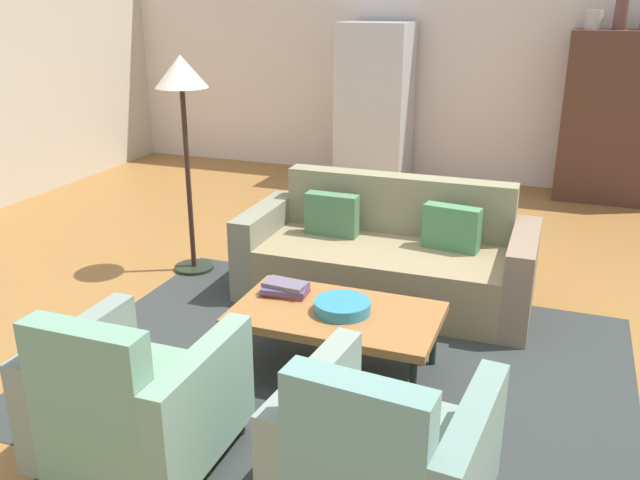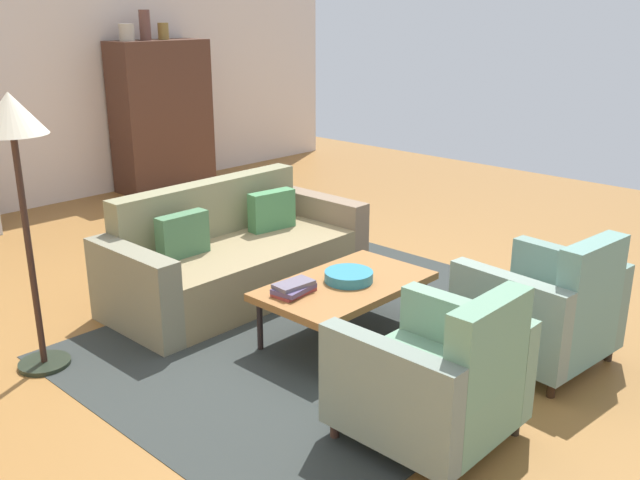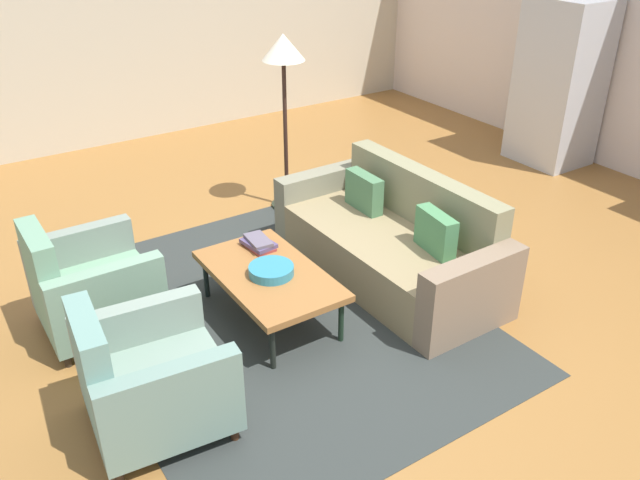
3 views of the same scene
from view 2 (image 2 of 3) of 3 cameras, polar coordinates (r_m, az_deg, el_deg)
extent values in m
plane|color=olive|center=(5.35, -1.84, -5.59)|extent=(11.01, 11.01, 0.00)
cube|color=beige|center=(8.49, -23.08, 11.71)|extent=(9.18, 0.12, 2.80)
cube|color=#2E3331|center=(4.96, 1.56, -7.57)|extent=(3.40, 2.60, 0.01)
cube|color=#897753|center=(5.57, -6.50, -2.38)|extent=(1.75, 0.91, 0.42)
cube|color=#7D7A59|center=(5.77, -8.92, 0.54)|extent=(1.74, 0.19, 0.86)
cube|color=#7E6953|center=(6.17, 0.21, 0.79)|extent=(0.19, 0.90, 0.62)
cube|color=gray|center=(5.01, -14.86, -4.10)|extent=(0.19, 0.90, 0.62)
cube|color=#447C4D|center=(5.81, -3.92, 2.41)|extent=(0.41, 0.17, 0.32)
cube|color=#456F4A|center=(5.27, -11.05, 0.41)|extent=(0.40, 0.13, 0.32)
cylinder|color=black|center=(4.69, -4.89, -6.88)|extent=(0.04, 0.04, 0.35)
cylinder|color=black|center=(5.40, 3.52, -3.40)|extent=(0.04, 0.04, 0.35)
cylinder|color=black|center=(4.33, 0.14, -9.08)|extent=(0.04, 0.04, 0.35)
cylinder|color=black|center=(5.08, 8.37, -4.98)|extent=(0.04, 0.04, 0.35)
cube|color=#945E2F|center=(4.78, 2.05, -3.74)|extent=(1.20, 0.70, 0.05)
cylinder|color=#37241D|center=(3.86, 1.21, -15.01)|extent=(0.05, 0.05, 0.10)
cylinder|color=#322419|center=(4.31, 7.43, -11.29)|extent=(0.05, 0.05, 0.10)
cylinder|color=#2D2419|center=(4.01, 15.51, -14.30)|extent=(0.05, 0.05, 0.10)
cube|color=gray|center=(3.80, 8.65, -12.23)|extent=(0.56, 0.80, 0.30)
cube|color=gray|center=(3.53, 13.28, -10.58)|extent=(0.56, 0.14, 0.78)
cube|color=gray|center=(3.50, 5.46, -12.54)|extent=(0.12, 0.80, 0.56)
cube|color=gray|center=(3.99, 11.60, -8.71)|extent=(0.12, 0.80, 0.56)
cylinder|color=#2F2D1A|center=(4.74, 11.11, -8.64)|extent=(0.05, 0.05, 0.10)
cylinder|color=#3A2113|center=(5.25, 15.72, -6.24)|extent=(0.05, 0.05, 0.10)
cylinder|color=#331D10|center=(4.41, 18.21, -11.39)|extent=(0.05, 0.05, 0.10)
cylinder|color=#30251A|center=(4.96, 22.32, -8.47)|extent=(0.05, 0.05, 0.10)
cube|color=gray|center=(4.74, 17.07, -6.43)|extent=(0.63, 0.85, 0.30)
cube|color=gray|center=(4.50, 20.90, -4.85)|extent=(0.57, 0.19, 0.78)
cube|color=gray|center=(4.42, 14.86, -6.21)|extent=(0.19, 0.81, 0.56)
cube|color=slate|center=(4.96, 19.31, -3.89)|extent=(0.19, 0.81, 0.56)
cylinder|color=teal|center=(4.78, 2.35, -2.96)|extent=(0.33, 0.33, 0.07)
cube|color=maroon|center=(4.59, -2.13, -4.23)|extent=(0.28, 0.18, 0.02)
cube|color=#4F426A|center=(4.58, -2.14, -3.93)|extent=(0.30, 0.22, 0.03)
cube|color=#5E5666|center=(4.57, -2.14, -3.59)|extent=(0.27, 0.17, 0.03)
cube|color=#4A2B1F|center=(8.99, -12.66, 9.78)|extent=(1.20, 0.50, 1.80)
cube|color=#382E11|center=(9.05, -15.18, 9.63)|extent=(0.56, 0.01, 1.51)
cube|color=#301D14|center=(9.37, -12.03, 10.15)|extent=(0.56, 0.01, 1.51)
cylinder|color=#B6AA96|center=(8.69, -15.38, 15.90)|extent=(0.17, 0.17, 0.19)
cylinder|color=brown|center=(8.82, -14.00, 16.53)|extent=(0.13, 0.13, 0.34)
cylinder|color=olive|center=(8.96, -12.57, 16.17)|extent=(0.13, 0.13, 0.20)
cylinder|color=black|center=(4.88, -21.39, -9.28)|extent=(0.32, 0.32, 0.03)
cylinder|color=#301E18|center=(4.60, -22.45, -1.04)|extent=(0.04, 0.04, 1.45)
cone|color=beige|center=(4.41, -23.79, 9.38)|extent=(0.40, 0.40, 0.24)
camera|label=1|loc=(4.51, 50.62, 11.48)|focal=37.96mm
camera|label=3|loc=(7.09, 38.08, 20.74)|focal=36.91mm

